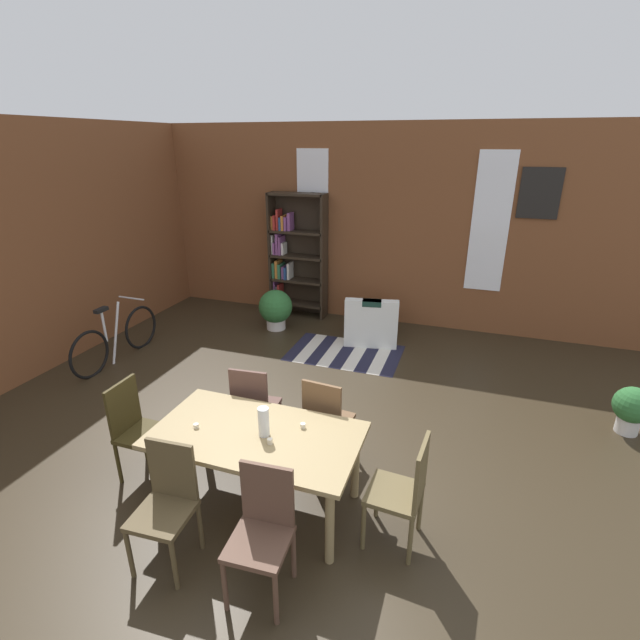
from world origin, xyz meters
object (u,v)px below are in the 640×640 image
(dining_chair_far_left, at_px, (254,405))
(potted_plant_corner, at_px, (276,308))
(potted_plant_by_shelf, at_px, (632,408))
(armchair_white, at_px, (372,323))
(dining_chair_near_left, at_px, (167,501))
(dining_chair_far_right, at_px, (326,419))
(dining_chair_near_right, at_px, (263,528))
(bicycle_second, at_px, (117,339))
(vase_on_table, at_px, (264,422))
(dining_chair_head_right, at_px, (404,489))
(dining_chair_head_left, at_px, (136,427))
(bookshelf_tall, at_px, (294,254))
(dining_table, at_px, (257,442))

(dining_chair_far_left, height_order, potted_plant_corner, dining_chair_far_left)
(potted_plant_by_shelf, bearing_deg, armchair_white, 154.28)
(dining_chair_near_left, xyz_separation_m, dining_chair_far_right, (0.77, 1.38, 0.00))
(dining_chair_far_left, relative_size, dining_chair_near_right, 1.00)
(armchair_white, distance_m, bicycle_second, 3.78)
(vase_on_table, bearing_deg, dining_chair_near_right, -66.14)
(dining_chair_far_left, relative_size, dining_chair_far_right, 1.00)
(dining_chair_far_right, distance_m, armchair_white, 3.12)
(dining_chair_head_right, distance_m, potted_plant_by_shelf, 3.07)
(dining_chair_head_left, bearing_deg, armchair_white, 70.66)
(dining_chair_near_right, distance_m, potted_plant_corner, 4.79)
(potted_plant_by_shelf, bearing_deg, bookshelf_tall, 154.91)
(dining_chair_far_left, distance_m, potted_plant_corner, 3.23)
(dining_chair_far_left, relative_size, dining_chair_head_right, 1.00)
(dining_table, distance_m, dining_chair_near_right, 0.80)
(dining_table, xyz_separation_m, vase_on_table, (0.07, 0.00, 0.21))
(dining_chair_near_right, bearing_deg, dining_chair_head_left, 156.79)
(dining_chair_near_left, distance_m, potted_plant_corner, 4.55)
(dining_chair_head_right, relative_size, dining_chair_far_right, 1.00)
(dining_chair_near_right, bearing_deg, dining_chair_far_right, 90.08)
(dining_table, xyz_separation_m, dining_chair_far_left, (-0.38, 0.69, -0.13))
(dining_chair_far_left, xyz_separation_m, dining_chair_near_right, (0.76, -1.38, 0.00))
(dining_chair_head_left, distance_m, armchair_white, 4.03)
(dining_chair_near_right, height_order, dining_chair_head_right, same)
(vase_on_table, distance_m, bicycle_second, 3.79)
(dining_chair_near_left, xyz_separation_m, armchair_white, (0.49, 4.48, -0.23))
(dining_chair_far_right, height_order, potted_plant_corner, dining_chair_far_right)
(dining_chair_far_left, relative_size, bookshelf_tall, 0.44)
(dining_chair_head_right, height_order, armchair_white, dining_chair_head_right)
(armchair_white, bearing_deg, dining_table, -91.56)
(bicycle_second, relative_size, potted_plant_by_shelf, 3.12)
(potted_plant_corner, bearing_deg, vase_on_table, -66.86)
(dining_table, height_order, dining_chair_near_right, dining_chair_near_right)
(potted_plant_corner, bearing_deg, dining_chair_near_left, -75.69)
(dining_chair_near_right, relative_size, bicycle_second, 0.57)
(dining_chair_far_right, height_order, bicycle_second, dining_chair_far_right)
(dining_chair_far_right, bearing_deg, dining_chair_near_left, -119.07)
(dining_chair_near_left, bearing_deg, potted_plant_by_shelf, 38.63)
(dining_chair_head_left, distance_m, dining_chair_near_left, 1.09)
(dining_chair_head_left, bearing_deg, dining_chair_far_right, 23.25)
(bicycle_second, bearing_deg, potted_plant_by_shelf, 3.25)
(bicycle_second, bearing_deg, dining_chair_near_left, -42.89)
(dining_chair_head_left, relative_size, potted_plant_by_shelf, 1.78)
(bookshelf_tall, height_order, armchair_white, bookshelf_tall)
(dining_table, relative_size, potted_plant_corner, 2.54)
(dining_table, distance_m, vase_on_table, 0.22)
(dining_chair_head_left, xyz_separation_m, armchair_white, (1.33, 3.79, -0.23))
(dining_chair_head_left, bearing_deg, dining_chair_near_left, -39.42)
(dining_chair_far_left, height_order, dining_chair_near_right, same)
(bicycle_second, bearing_deg, dining_chair_near_right, -36.03)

